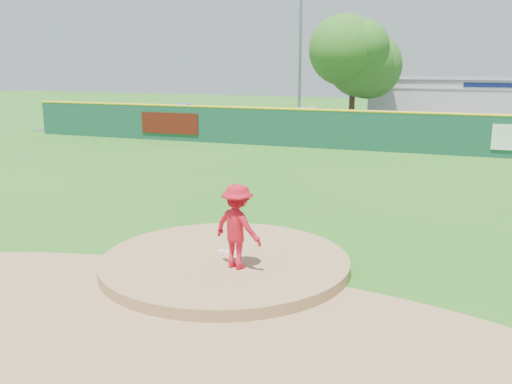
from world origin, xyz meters
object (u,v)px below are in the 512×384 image
(pitcher, at_px, (237,226))
(playground_slide, at_px, (180,116))
(van, at_px, (312,118))
(light_pole_left, at_px, (300,37))
(pool_building_grp, at_px, (485,102))
(deciduous_tree, at_px, (353,60))

(pitcher, bearing_deg, playground_slide, -41.22)
(pitcher, xyz_separation_m, van, (-5.27, 26.38, -0.39))
(light_pole_left, bearing_deg, pool_building_grp, 22.60)
(pitcher, relative_size, van, 0.34)
(playground_slide, xyz_separation_m, light_pole_left, (7.38, 3.38, 5.21))
(van, distance_m, light_pole_left, 5.55)
(deciduous_tree, xyz_separation_m, light_pole_left, (-4.00, 2.00, 1.50))
(deciduous_tree, bearing_deg, pool_building_grp, 41.16)
(pool_building_grp, bearing_deg, pitcher, -99.62)
(playground_slide, bearing_deg, light_pole_left, 24.63)
(playground_slide, relative_size, deciduous_tree, 0.41)
(pitcher, height_order, deciduous_tree, deciduous_tree)
(pitcher, height_order, light_pole_left, light_pole_left)
(light_pole_left, bearing_deg, playground_slide, -155.37)
(pitcher, bearing_deg, van, -59.87)
(van, relative_size, playground_slide, 1.76)
(pitcher, distance_m, light_pole_left, 28.66)
(van, height_order, playground_slide, playground_slide)
(playground_slide, height_order, light_pole_left, light_pole_left)
(van, relative_size, pool_building_grp, 0.35)
(pool_building_grp, bearing_deg, light_pole_left, -157.40)
(pool_building_grp, height_order, playground_slide, pool_building_grp)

